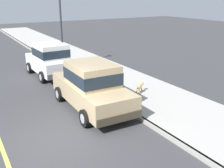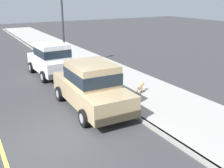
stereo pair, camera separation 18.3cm
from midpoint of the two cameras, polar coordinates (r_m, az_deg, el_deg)
ground_plane at (r=8.91m, az=-11.25°, el=-11.83°), size 80.00×80.00×0.00m
curb at (r=10.17m, az=6.14°, el=-7.13°), size 0.16×64.00×0.14m
sidewalk at (r=11.24m, az=13.66°, el=-5.02°), size 3.60×64.00×0.14m
lane_centre_line at (r=8.65m, az=-21.61°, el=-13.87°), size 0.12×57.60×0.01m
car_tan_sedan at (r=10.79m, az=-3.93°, el=-0.31°), size 2.11×4.64×1.92m
car_white_hatchback at (r=15.71m, az=-12.42°, el=5.22°), size 2.06×3.86×1.88m
dog_tan at (r=12.42m, az=6.46°, el=-0.56°), size 0.67×0.45×0.49m
street_lamp at (r=17.28m, az=-10.16°, el=13.02°), size 0.36×0.36×4.42m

